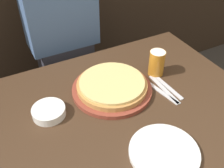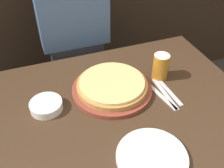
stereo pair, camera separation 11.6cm
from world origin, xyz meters
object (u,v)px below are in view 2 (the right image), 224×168
at_px(beer_glass, 161,66).
at_px(diner_person, 76,51).
at_px(side_bowl, 46,106).
at_px(fork, 160,95).
at_px(dinner_knife, 165,94).
at_px(spoon, 170,92).
at_px(pizza_on_board, 112,86).
at_px(dinner_plate, 152,157).

distance_m(beer_glass, diner_person, 0.62).
xyz_separation_m(side_bowl, fork, (0.49, -0.09, -0.02)).
xyz_separation_m(side_bowl, dinner_knife, (0.51, -0.09, -0.02)).
distance_m(side_bowl, diner_person, 0.61).
relative_size(fork, diner_person, 0.17).
bearing_deg(diner_person, side_bowl, -114.64).
distance_m(side_bowl, fork, 0.49).
height_order(spoon, diner_person, diner_person).
relative_size(pizza_on_board, dinner_plate, 1.44).
height_order(pizza_on_board, diner_person, diner_person).
distance_m(beer_glass, fork, 0.15).
height_order(dinner_knife, diner_person, diner_person).
relative_size(beer_glass, diner_person, 0.09).
bearing_deg(beer_glass, dinner_plate, -121.21).
xyz_separation_m(beer_glass, spoon, (-0.01, -0.12, -0.07)).
relative_size(dinner_plate, side_bowl, 1.84).
bearing_deg(beer_glass, spoon, -94.59).
xyz_separation_m(beer_glass, diner_person, (-0.29, 0.52, -0.16)).
bearing_deg(side_bowl, dinner_knife, -9.92).
xyz_separation_m(pizza_on_board, beer_glass, (0.25, 0.02, 0.04)).
xyz_separation_m(beer_glass, dinner_knife, (-0.03, -0.12, -0.07)).
distance_m(beer_glass, dinner_plate, 0.47).
bearing_deg(dinner_knife, diner_person, 112.10).
bearing_deg(fork, pizza_on_board, 151.59).
relative_size(dinner_plate, spoon, 1.34).
height_order(beer_glass, dinner_plate, beer_glass).
xyz_separation_m(fork, diner_person, (-0.23, 0.64, -0.10)).
bearing_deg(spoon, diner_person, 114.00).
bearing_deg(dinner_plate, dinner_knife, 53.53).
relative_size(dinner_knife, spoon, 1.17).
bearing_deg(fork, dinner_knife, -0.00).
bearing_deg(beer_glass, dinner_knife, -106.16).
height_order(side_bowl, spoon, side_bowl).
bearing_deg(diner_person, pizza_on_board, -85.24).
bearing_deg(dinner_plate, beer_glass, 58.79).
relative_size(side_bowl, dinner_knife, 0.62).
xyz_separation_m(beer_glass, fork, (-0.06, -0.12, -0.07)).
bearing_deg(dinner_plate, diner_person, 93.10).
bearing_deg(pizza_on_board, dinner_knife, -25.55).
distance_m(dinner_plate, fork, 0.34).
distance_m(pizza_on_board, fork, 0.22).
bearing_deg(beer_glass, diner_person, 119.51).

